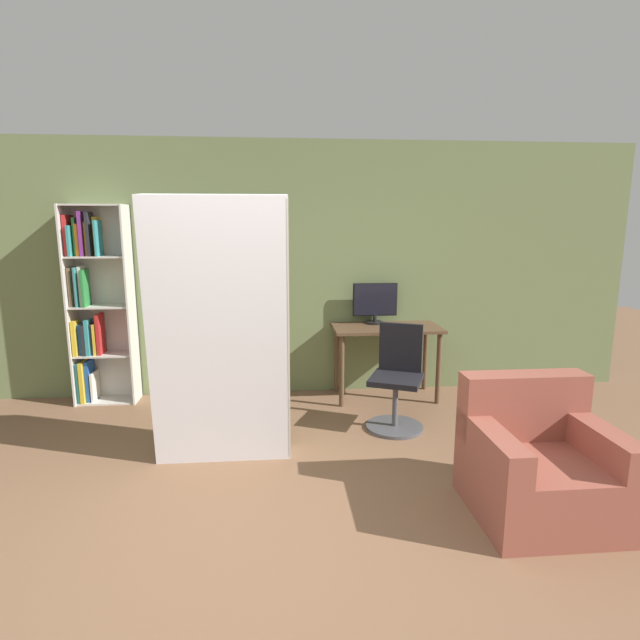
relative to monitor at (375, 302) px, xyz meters
name	(u,v)px	position (x,y,z in m)	size (l,w,h in m)	color
ground_plane	(264,559)	(-1.15, -2.73, -1.01)	(16.00, 16.00, 0.00)	brown
wall_back	(268,270)	(-1.15, 0.15, 0.34)	(8.00, 0.06, 2.70)	#6B7A4C
desk	(386,338)	(0.09, -0.18, -0.36)	(1.12, 0.58, 0.78)	brown
monitor	(375,302)	(0.00, 0.00, 0.00)	(0.48, 0.20, 0.44)	black
office_chair	(397,386)	(0.02, -0.97, -0.63)	(0.58, 0.58, 0.94)	#4C4C51
bookshelf	(95,304)	(-2.91, -0.02, 0.02)	(0.61, 0.31, 2.03)	beige
mattress_near	(221,333)	(-1.48, -1.50, 0.01)	(1.05, 0.41, 2.05)	silver
armchair	(538,464)	(0.60, -2.39, -0.69)	(0.85, 0.80, 0.85)	#934C3D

